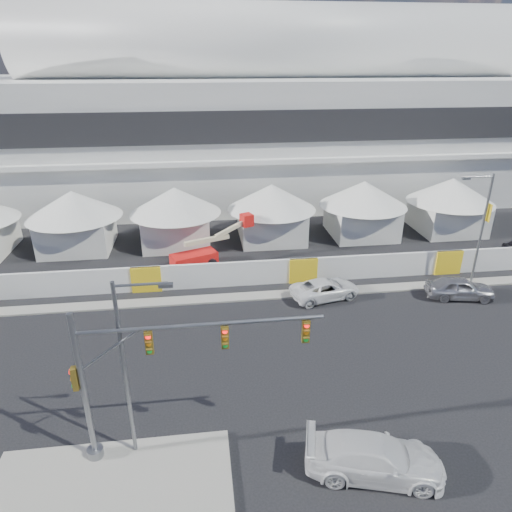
{
  "coord_description": "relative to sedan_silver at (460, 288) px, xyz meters",
  "views": [
    {
      "loc": [
        -1.75,
        -16.91,
        16.34
      ],
      "look_at": [
        1.72,
        10.0,
        4.41
      ],
      "focal_mm": 32.0,
      "sensor_mm": 36.0,
      "label": 1
    }
  ],
  "objects": [
    {
      "name": "ground",
      "position": [
        -16.81,
        -10.47,
        -0.81
      ],
      "size": [
        160.0,
        160.0,
        0.0
      ],
      "primitive_type": "plane",
      "color": "black",
      "rests_on": "ground"
    },
    {
      "name": "median_island",
      "position": [
        -22.81,
        -13.47,
        -0.74
      ],
      "size": [
        10.0,
        5.0,
        0.15
      ],
      "primitive_type": "cube",
      "color": "gray",
      "rests_on": "ground"
    },
    {
      "name": "far_curb",
      "position": [
        3.19,
        2.03,
        -0.75
      ],
      "size": [
        80.0,
        1.2,
        0.12
      ],
      "primitive_type": "cube",
      "color": "gray",
      "rests_on": "ground"
    },
    {
      "name": "stadium",
      "position": [
        -8.1,
        31.03,
        8.64
      ],
      "size": [
        80.0,
        24.8,
        21.98
      ],
      "color": "silver",
      "rests_on": "ground"
    },
    {
      "name": "tent_row",
      "position": [
        -16.31,
        13.53,
        2.33
      ],
      "size": [
        53.4,
        8.4,
        5.4
      ],
      "color": "silver",
      "rests_on": "ground"
    },
    {
      "name": "hoarding_fence",
      "position": [
        -10.81,
        4.03,
        0.19
      ],
      "size": [
        70.0,
        0.25,
        2.0
      ],
      "primitive_type": "cube",
      "color": "silver",
      "rests_on": "ground"
    },
    {
      "name": "sedan_silver",
      "position": [
        0.0,
        0.0,
        0.0
      ],
      "size": [
        2.77,
        5.05,
        1.63
      ],
      "primitive_type": "imported",
      "rotation": [
        0.0,
        0.0,
        1.39
      ],
      "color": "#A1A1A5",
      "rests_on": "ground"
    },
    {
      "name": "pickup_curb",
      "position": [
        -9.74,
        1.3,
        -0.1
      ],
      "size": [
        3.46,
        5.52,
        1.42
      ],
      "primitive_type": "imported",
      "rotation": [
        0.0,
        0.0,
        1.8
      ],
      "color": "white",
      "rests_on": "ground"
    },
    {
      "name": "pickup_near",
      "position": [
        -11.79,
        -13.98,
        0.03
      ],
      "size": [
        3.73,
        6.23,
        1.69
      ],
      "primitive_type": "imported",
      "rotation": [
        0.0,
        0.0,
        1.32
      ],
      "color": "silver",
      "rests_on": "ground"
    },
    {
      "name": "traffic_mast",
      "position": [
        -21.48,
        -11.71,
        3.42
      ],
      "size": [
        10.29,
        0.71,
        7.27
      ],
      "color": "gray",
      "rests_on": "median_island"
    },
    {
      "name": "streetlight_median",
      "position": [
        -21.75,
        -11.55,
        4.17
      ],
      "size": [
        2.33,
        0.23,
        8.42
      ],
      "color": "slate",
      "rests_on": "median_island"
    },
    {
      "name": "streetlight_curb",
      "position": [
        2.0,
        2.03,
        4.24
      ],
      "size": [
        2.58,
        0.58,
        8.71
      ],
      "color": "slate",
      "rests_on": "ground"
    },
    {
      "name": "boom_lift",
      "position": [
        -18.55,
        8.08,
        0.21
      ],
      "size": [
        7.75,
        2.97,
        3.79
      ],
      "rotation": [
        0.0,
        0.0,
        0.38
      ],
      "color": "red",
      "rests_on": "ground"
    }
  ]
}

